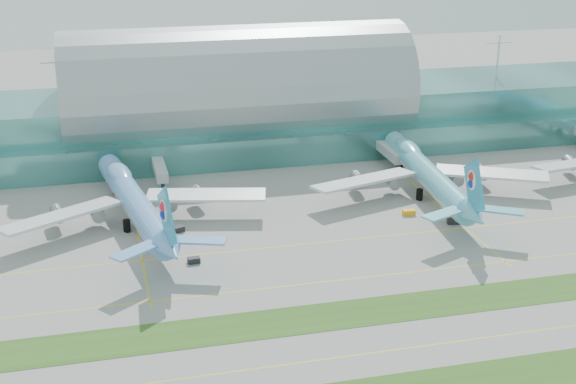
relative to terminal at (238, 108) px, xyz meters
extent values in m
plane|color=gray|center=(-0.01, -128.79, -14.23)|extent=(700.00, 700.00, 0.00)
cube|color=#3D7A75|center=(-0.01, 1.21, -4.23)|extent=(340.00, 42.00, 20.00)
cube|color=#3D7A75|center=(-0.01, -22.79, -9.23)|extent=(340.00, 8.00, 10.00)
ellipsoid|color=#9EA5A8|center=(-0.01, 1.21, 5.77)|extent=(340.00, 46.20, 16.17)
cylinder|color=white|center=(-0.01, 1.21, 13.77)|extent=(0.80, 0.80, 16.00)
cube|color=#B2B7B7|center=(-31.01, -33.79, -8.73)|extent=(3.50, 22.00, 3.00)
cylinder|color=black|center=(-31.01, -43.79, -12.23)|extent=(1.00, 1.00, 4.00)
cube|color=#B2B7B7|center=(43.99, -33.79, -8.73)|extent=(3.50, 22.00, 3.00)
cylinder|color=black|center=(43.99, -43.79, -12.23)|extent=(1.00, 1.00, 4.00)
cube|color=#2D591E|center=(-0.01, -126.79, -14.19)|extent=(420.00, 12.00, 0.08)
cube|color=yellow|center=(-0.01, -142.79, -14.22)|extent=(420.00, 0.35, 0.01)
cube|color=yellow|center=(-0.01, -110.79, -14.22)|extent=(420.00, 0.35, 0.01)
cube|color=yellow|center=(-0.01, -88.79, -14.22)|extent=(420.00, 0.35, 0.01)
cylinder|color=#67A0E3|center=(-40.59, -64.32, -7.56)|extent=(17.27, 68.01, 6.78)
ellipsoid|color=#67A0E3|center=(-43.55, -45.57, -5.69)|extent=(9.57, 21.36, 4.83)
cone|color=#67A0E3|center=(-46.28, -28.25, -7.56)|extent=(7.55, 6.46, 6.78)
cone|color=#67A0E3|center=(-34.62, -102.12, -6.25)|extent=(7.90, 10.72, 6.44)
cube|color=silver|center=(-59.68, -69.55, -8.00)|extent=(32.36, 23.94, 1.34)
cylinder|color=gray|center=(-55.75, -62.95, -10.29)|extent=(4.61, 6.52, 3.72)
cube|color=silver|center=(-20.81, -63.41, -8.00)|extent=(33.81, 15.41, 1.34)
cylinder|color=gray|center=(-26.59, -58.35, -10.29)|extent=(4.61, 6.52, 3.72)
cube|color=teal|center=(-34.96, -99.96, 0.64)|extent=(2.89, 14.30, 15.76)
cylinder|color=white|center=(-35.13, -98.88, 2.28)|extent=(1.79, 5.34, 5.25)
cylinder|color=black|center=(-44.60, -38.88, -12.59)|extent=(1.97, 1.97, 3.28)
cylinder|color=black|center=(-43.14, -69.15, -12.59)|extent=(1.97, 1.97, 3.28)
cylinder|color=black|center=(-36.66, -68.13, -12.59)|extent=(1.97, 1.97, 3.28)
cylinder|color=#5BB5C8|center=(45.56, -61.52, -7.56)|extent=(12.28, 68.06, 6.77)
ellipsoid|color=#5BB5C8|center=(47.11, -42.62, -5.70)|extent=(8.09, 21.05, 4.83)
cone|color=#5BB5C8|center=(48.54, -25.16, -7.56)|extent=(7.20, 6.00, 6.77)
cone|color=#5BB5C8|center=(42.44, -99.63, -6.25)|extent=(7.22, 10.32, 6.43)
cube|color=silver|center=(25.78, -62.10, -8.00)|extent=(33.74, 17.61, 1.33)
cylinder|color=gray|center=(31.16, -56.62, -10.29)|extent=(4.19, 6.29, 3.71)
cube|color=silver|center=(64.98, -65.30, -8.00)|extent=(32.98, 22.07, 1.33)
cylinder|color=gray|center=(60.56, -59.02, -10.29)|extent=(4.19, 6.29, 3.71)
cube|color=teal|center=(42.62, -97.45, 0.63)|extent=(1.82, 14.36, 15.75)
cylinder|color=white|center=(42.71, -96.36, 2.27)|extent=(1.41, 5.31, 5.24)
cylinder|color=black|center=(47.66, -35.87, -12.59)|extent=(1.97, 1.97, 3.28)
cylinder|color=black|center=(41.94, -65.61, -12.59)|extent=(1.97, 1.97, 3.28)
cylinder|color=black|center=(48.47, -66.14, -12.59)|extent=(1.97, 1.97, 3.28)
cube|color=black|center=(-28.48, -93.19, -13.53)|extent=(3.08, 2.00, 1.40)
cube|color=black|center=(-30.14, -72.79, -13.47)|extent=(4.02, 3.27, 1.51)
cube|color=#EFA60E|center=(34.37, -76.18, -13.49)|extent=(3.61, 2.09, 1.48)
cube|color=black|center=(43.74, -85.34, -13.41)|extent=(3.77, 2.33, 1.64)
camera|label=1|loc=(-48.95, -270.90, 69.05)|focal=50.00mm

